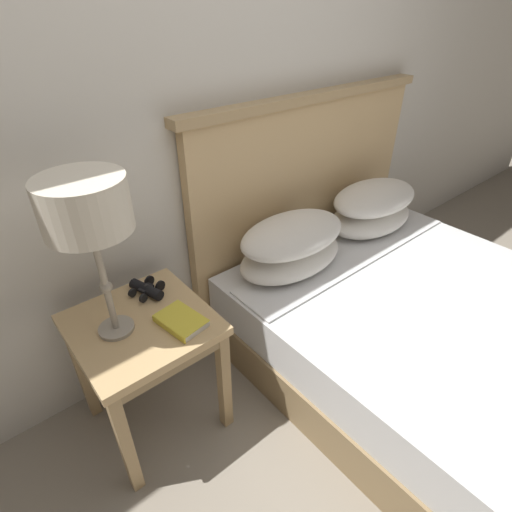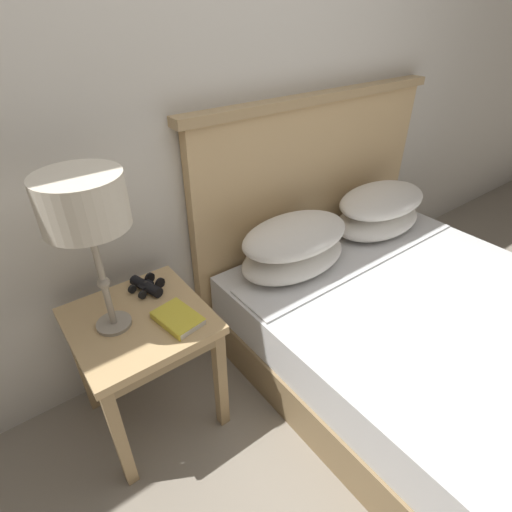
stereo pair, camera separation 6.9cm
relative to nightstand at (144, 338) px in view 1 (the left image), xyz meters
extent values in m
plane|color=gray|center=(0.54, -0.73, -0.50)|extent=(20.00, 20.00, 0.00)
cube|color=beige|center=(0.54, 0.35, 0.80)|extent=(8.00, 0.06, 2.60)
cube|color=tan|center=(0.00, 0.00, 0.07)|extent=(0.51, 0.51, 0.04)
cube|color=#917650|center=(0.00, 0.00, 0.03)|extent=(0.48, 0.48, 0.05)
cube|color=#A4865B|center=(-0.22, -0.22, -0.22)|extent=(0.04, 0.04, 0.55)
cube|color=#A4865B|center=(0.22, -0.22, -0.22)|extent=(0.04, 0.04, 0.55)
cube|color=#A4865B|center=(-0.22, 0.22, -0.22)|extent=(0.04, 0.04, 0.55)
cube|color=#A4865B|center=(0.22, 0.22, -0.22)|extent=(0.04, 0.04, 0.55)
cube|color=olive|center=(1.19, -0.61, -0.39)|extent=(1.49, 1.72, 0.22)
cube|color=silver|center=(1.19, -0.61, -0.17)|extent=(1.46, 1.68, 0.22)
cube|color=silver|center=(1.19, -0.07, -0.05)|extent=(1.43, 0.28, 0.01)
cube|color=tan|center=(1.19, 0.28, 0.09)|extent=(1.57, 0.06, 1.19)
cube|color=#A4865B|center=(1.19, 0.28, 0.71)|extent=(1.64, 0.10, 0.04)
ellipsoid|color=silver|center=(0.84, 0.04, 0.01)|extent=(0.60, 0.36, 0.15)
ellipsoid|color=silver|center=(1.51, 0.04, 0.01)|extent=(0.60, 0.36, 0.15)
ellipsoid|color=silver|center=(0.85, 0.04, 0.14)|extent=(0.60, 0.36, 0.15)
ellipsoid|color=silver|center=(1.52, 0.04, 0.14)|extent=(0.60, 0.36, 0.15)
cylinder|color=gray|center=(-0.09, 0.02, 0.09)|extent=(0.13, 0.13, 0.01)
cylinder|color=gray|center=(-0.09, 0.02, 0.31)|extent=(0.02, 0.02, 0.41)
sphere|color=gray|center=(-0.09, 0.02, 0.29)|extent=(0.04, 0.04, 0.04)
cylinder|color=beige|center=(-0.09, 0.02, 0.60)|extent=(0.27, 0.27, 0.17)
cube|color=silver|center=(0.12, -0.11, 0.10)|extent=(0.15, 0.20, 0.02)
cube|color=gold|center=(0.12, -0.11, 0.11)|extent=(0.15, 0.20, 0.00)
cube|color=gold|center=(0.05, -0.12, 0.10)|extent=(0.04, 0.18, 0.03)
cylinder|color=black|center=(0.11, 0.11, 0.11)|extent=(0.07, 0.10, 0.04)
cylinder|color=black|center=(0.15, 0.12, 0.11)|extent=(0.05, 0.02, 0.05)
cylinder|color=black|center=(0.06, 0.09, 0.11)|extent=(0.04, 0.02, 0.04)
cylinder|color=black|center=(0.09, 0.17, 0.11)|extent=(0.07, 0.10, 0.04)
cylinder|color=black|center=(0.13, 0.18, 0.11)|extent=(0.05, 0.02, 0.05)
cylinder|color=black|center=(0.04, 0.16, 0.11)|extent=(0.04, 0.02, 0.04)
cube|color=black|center=(0.10, 0.14, 0.12)|extent=(0.07, 0.05, 0.01)
cylinder|color=black|center=(0.10, 0.14, 0.12)|extent=(0.02, 0.02, 0.02)
camera|label=1|loc=(-0.39, -1.16, 1.13)|focal=28.00mm
camera|label=2|loc=(-0.34, -1.20, 1.13)|focal=28.00mm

